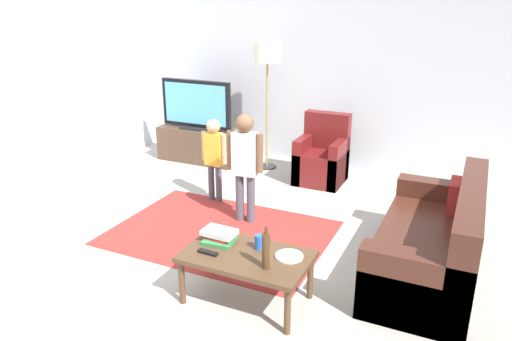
{
  "coord_description": "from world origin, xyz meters",
  "views": [
    {
      "loc": [
        2.0,
        -3.65,
        2.32
      ],
      "look_at": [
        0.0,
        0.6,
        0.65
      ],
      "focal_mm": 34.26,
      "sensor_mm": 36.0,
      "label": 1
    }
  ],
  "objects_px": {
    "tv_stand": "(199,145)",
    "floor_lamp": "(267,58)",
    "child_center": "(245,158)",
    "plate": "(289,256)",
    "book_stack": "(219,236)",
    "child_near_tv": "(214,153)",
    "tv": "(196,105)",
    "couch": "(437,246)",
    "soda_can": "(259,242)",
    "tv_remote": "(208,252)",
    "coffee_table": "(247,260)",
    "armchair": "(322,160)",
    "bottle": "(266,250)"
  },
  "relations": [
    {
      "from": "child_near_tv",
      "to": "soda_can",
      "type": "distance_m",
      "value": 2.05
    },
    {
      "from": "soda_can",
      "to": "tv_stand",
      "type": "bearing_deg",
      "value": 129.25
    },
    {
      "from": "tv_stand",
      "to": "child_near_tv",
      "type": "relative_size",
      "value": 1.19
    },
    {
      "from": "child_near_tv",
      "to": "book_stack",
      "type": "xyz_separation_m",
      "value": [
        0.96,
        -1.59,
        -0.13
      ]
    },
    {
      "from": "tv_stand",
      "to": "tv_remote",
      "type": "bearing_deg",
      "value": -57.22
    },
    {
      "from": "book_stack",
      "to": "child_near_tv",
      "type": "bearing_deg",
      "value": 120.94
    },
    {
      "from": "bottle",
      "to": "child_center",
      "type": "bearing_deg",
      "value": 121.57
    },
    {
      "from": "child_center",
      "to": "child_near_tv",
      "type": "bearing_deg",
      "value": 148.23
    },
    {
      "from": "book_stack",
      "to": "tv_remote",
      "type": "bearing_deg",
      "value": -84.85
    },
    {
      "from": "floor_lamp",
      "to": "coffee_table",
      "type": "relative_size",
      "value": 1.78
    },
    {
      "from": "floor_lamp",
      "to": "coffee_table",
      "type": "bearing_deg",
      "value": -68.77
    },
    {
      "from": "book_stack",
      "to": "tv_remote",
      "type": "height_order",
      "value": "book_stack"
    },
    {
      "from": "armchair",
      "to": "child_center",
      "type": "bearing_deg",
      "value": -103.49
    },
    {
      "from": "armchair",
      "to": "book_stack",
      "type": "xyz_separation_m",
      "value": [
        0.0,
        -2.78,
        0.17
      ]
    },
    {
      "from": "child_center",
      "to": "soda_can",
      "type": "xyz_separation_m",
      "value": [
        0.72,
        -1.21,
        -0.24
      ]
    },
    {
      "from": "tv_stand",
      "to": "tv",
      "type": "distance_m",
      "value": 0.6
    },
    {
      "from": "armchair",
      "to": "child_near_tv",
      "type": "xyz_separation_m",
      "value": [
        -0.95,
        -1.18,
        0.31
      ]
    },
    {
      "from": "tv_stand",
      "to": "soda_can",
      "type": "height_order",
      "value": "soda_can"
    },
    {
      "from": "child_center",
      "to": "plate",
      "type": "relative_size",
      "value": 5.44
    },
    {
      "from": "tv",
      "to": "book_stack",
      "type": "xyz_separation_m",
      "value": [
        1.94,
        -2.8,
        -0.38
      ]
    },
    {
      "from": "tv_stand",
      "to": "tv_remote",
      "type": "relative_size",
      "value": 7.06
    },
    {
      "from": "child_center",
      "to": "floor_lamp",
      "type": "bearing_deg",
      "value": 106.65
    },
    {
      "from": "armchair",
      "to": "coffee_table",
      "type": "distance_m",
      "value": 2.9
    },
    {
      "from": "tv",
      "to": "plate",
      "type": "bearing_deg",
      "value": -47.57
    },
    {
      "from": "tv_remote",
      "to": "plate",
      "type": "height_order",
      "value": "plate"
    },
    {
      "from": "child_center",
      "to": "coffee_table",
      "type": "bearing_deg",
      "value": -63.22
    },
    {
      "from": "tv_stand",
      "to": "child_center",
      "type": "height_order",
      "value": "child_center"
    },
    {
      "from": "armchair",
      "to": "book_stack",
      "type": "distance_m",
      "value": 2.78
    },
    {
      "from": "child_center",
      "to": "plate",
      "type": "height_order",
      "value": "child_center"
    },
    {
      "from": "child_center",
      "to": "book_stack",
      "type": "xyz_separation_m",
      "value": [
        0.37,
        -1.23,
        -0.25
      ]
    },
    {
      "from": "tv",
      "to": "soda_can",
      "type": "relative_size",
      "value": 9.17
    },
    {
      "from": "couch",
      "to": "child_near_tv",
      "type": "height_order",
      "value": "child_near_tv"
    },
    {
      "from": "soda_can",
      "to": "plate",
      "type": "relative_size",
      "value": 0.55
    },
    {
      "from": "tv",
      "to": "armchair",
      "type": "xyz_separation_m",
      "value": [
        1.93,
        -0.02,
        -0.55
      ]
    },
    {
      "from": "tv",
      "to": "floor_lamp",
      "type": "xyz_separation_m",
      "value": [
        1.04,
        0.17,
        0.7
      ]
    },
    {
      "from": "couch",
      "to": "floor_lamp",
      "type": "distance_m",
      "value": 3.48
    },
    {
      "from": "couch",
      "to": "child_near_tv",
      "type": "distance_m",
      "value": 2.68
    },
    {
      "from": "tv",
      "to": "tv_remote",
      "type": "distance_m",
      "value": 3.62
    },
    {
      "from": "floor_lamp",
      "to": "bottle",
      "type": "xyz_separation_m",
      "value": [
        1.41,
        -3.19,
        -0.98
      ]
    },
    {
      "from": "tv_stand",
      "to": "floor_lamp",
      "type": "bearing_deg",
      "value": 8.28
    },
    {
      "from": "tv_stand",
      "to": "child_center",
      "type": "distance_m",
      "value": 2.28
    },
    {
      "from": "tv_remote",
      "to": "plate",
      "type": "relative_size",
      "value": 0.77
    },
    {
      "from": "tv",
      "to": "child_center",
      "type": "height_order",
      "value": "tv"
    },
    {
      "from": "tv_stand",
      "to": "coffee_table",
      "type": "bearing_deg",
      "value": -52.53
    },
    {
      "from": "armchair",
      "to": "child_center",
      "type": "distance_m",
      "value": 1.64
    },
    {
      "from": "armchair",
      "to": "soda_can",
      "type": "bearing_deg",
      "value": -82.73
    },
    {
      "from": "tv_stand",
      "to": "couch",
      "type": "distance_m",
      "value": 4.03
    },
    {
      "from": "armchair",
      "to": "plate",
      "type": "height_order",
      "value": "armchair"
    },
    {
      "from": "child_center",
      "to": "bottle",
      "type": "relative_size",
      "value": 3.54
    },
    {
      "from": "tv",
      "to": "bottle",
      "type": "relative_size",
      "value": 3.25
    }
  ]
}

